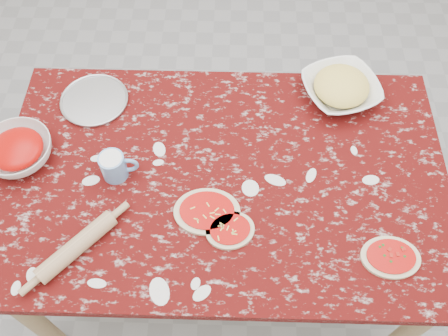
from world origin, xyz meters
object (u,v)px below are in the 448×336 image
flour_mug (114,166)px  rolling_pin (77,246)px  cheese_bowl (340,89)px  sauce_bowl (18,151)px  pizza_tray (94,101)px  worktable (224,187)px

flour_mug → rolling_pin: size_ratio=0.46×
flour_mug → rolling_pin: (-0.08, -0.29, -0.02)m
cheese_bowl → sauce_bowl: bearing=-164.6°
pizza_tray → sauce_bowl: sauce_bowl is taller
worktable → sauce_bowl: (-0.74, 0.06, 0.12)m
pizza_tray → flour_mug: (0.14, -0.33, 0.05)m
cheese_bowl → rolling_pin: bearing=-143.2°
flour_mug → cheese_bowl: bearing=25.2°
cheese_bowl → flour_mug: (-0.83, -0.39, 0.02)m
sauce_bowl → flour_mug: (0.36, -0.06, 0.01)m
pizza_tray → rolling_pin: bearing=-85.1°
sauce_bowl → flour_mug: flour_mug is taller
flour_mug → rolling_pin: bearing=-106.0°
flour_mug → rolling_pin: flour_mug is taller
worktable → sauce_bowl: sauce_bowl is taller
sauce_bowl → rolling_pin: (0.27, -0.35, -0.01)m
pizza_tray → worktable: bearing=-32.3°
cheese_bowl → pizza_tray: bearing=-176.6°
cheese_bowl → worktable: bearing=-139.2°
cheese_bowl → flour_mug: flour_mug is taller
sauce_bowl → cheese_bowl: sauce_bowl is taller
flour_mug → worktable: bearing=0.6°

